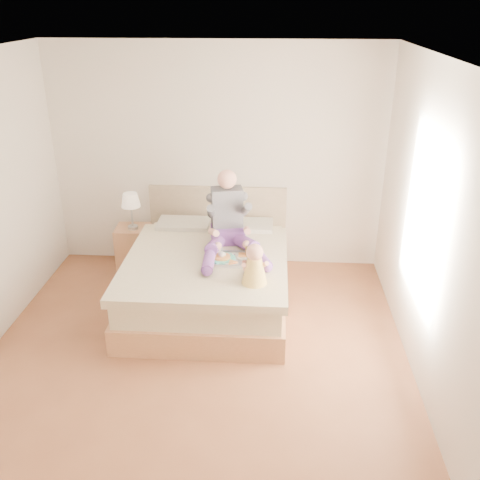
# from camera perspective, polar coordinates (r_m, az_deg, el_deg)

# --- Properties ---
(room) EXTENTS (4.02, 4.22, 2.71)m
(room) POSITION_cam_1_polar(r_m,az_deg,el_deg) (4.46, -4.33, 3.33)
(room) COLOR brown
(room) RESTS_ON ground
(bed) EXTENTS (1.70, 2.18, 1.00)m
(bed) POSITION_cam_1_polar(r_m,az_deg,el_deg) (5.94, -3.34, -3.66)
(bed) COLOR #A7744E
(bed) RESTS_ON ground
(nightstand) EXTENTS (0.43, 0.39, 0.51)m
(nightstand) POSITION_cam_1_polar(r_m,az_deg,el_deg) (6.86, -11.21, -0.64)
(nightstand) COLOR #A7744E
(nightstand) RESTS_ON ground
(lamp) EXTENTS (0.23, 0.23, 0.46)m
(lamp) POSITION_cam_1_polar(r_m,az_deg,el_deg) (6.58, -11.58, 3.97)
(lamp) COLOR silver
(lamp) RESTS_ON nightstand
(adult) EXTENTS (0.74, 1.08, 0.85)m
(adult) POSITION_cam_1_polar(r_m,az_deg,el_deg) (5.80, -1.18, 1.62)
(adult) COLOR #63378A
(adult) RESTS_ON bed
(tray) EXTENTS (0.47, 0.37, 0.13)m
(tray) POSITION_cam_1_polar(r_m,az_deg,el_deg) (5.57, -1.00, -1.88)
(tray) COLOR silver
(tray) RESTS_ON bed
(baby) EXTENTS (0.27, 0.37, 0.41)m
(baby) POSITION_cam_1_polar(r_m,az_deg,el_deg) (5.09, 1.54, -2.89)
(baby) COLOR #F8C74E
(baby) RESTS_ON bed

